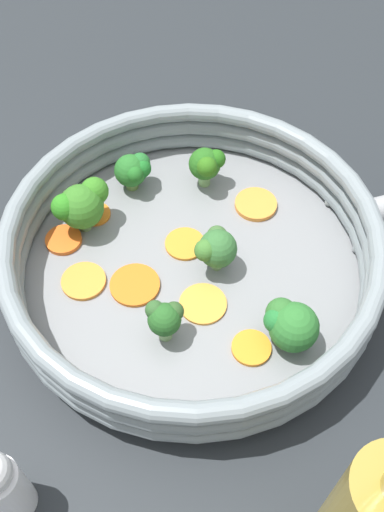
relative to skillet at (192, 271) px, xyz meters
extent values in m
plane|color=#22262A|center=(0.00, 0.00, -0.01)|extent=(4.00, 4.00, 0.00)
cylinder|color=gray|center=(0.00, 0.00, 0.00)|extent=(0.34, 0.34, 0.02)
torus|color=gray|center=(0.00, 0.00, 0.02)|extent=(0.35, 0.35, 0.02)
torus|color=gray|center=(0.00, 0.00, 0.04)|extent=(0.35, 0.35, 0.02)
torus|color=gray|center=(0.00, 0.00, 0.06)|extent=(0.35, 0.35, 0.02)
sphere|color=gray|center=(0.13, 0.10, 0.01)|extent=(0.01, 0.01, 0.01)
sphere|color=gray|center=(0.08, 0.14, 0.01)|extent=(0.01, 0.01, 0.01)
cylinder|color=orange|center=(-0.02, 0.02, 0.01)|extent=(0.06, 0.06, 0.00)
cylinder|color=orange|center=(-0.12, 0.00, 0.01)|extent=(0.03, 0.03, 0.00)
cylinder|color=orange|center=(0.09, -0.05, 0.01)|extent=(0.04, 0.04, 0.00)
cylinder|color=orange|center=(0.03, -0.03, 0.01)|extent=(0.05, 0.05, 0.00)
cylinder|color=orange|center=(0.02, 0.10, 0.01)|extent=(0.06, 0.06, 0.01)
cylinder|color=orange|center=(-0.12, -0.04, 0.01)|extent=(0.05, 0.05, 0.00)
cylinder|color=orange|center=(-0.08, -0.07, 0.01)|extent=(0.06, 0.06, 0.00)
cylinder|color=orange|center=(-0.03, -0.05, 0.01)|extent=(0.07, 0.07, 0.00)
cylinder|color=#84AE6D|center=(0.02, 0.01, 0.02)|extent=(0.01, 0.01, 0.02)
sphere|color=#326730|center=(0.02, 0.01, 0.04)|extent=(0.04, 0.04, 0.04)
sphere|color=#396030|center=(0.01, 0.02, 0.04)|extent=(0.02, 0.02, 0.02)
sphere|color=#3B702C|center=(0.01, 0.00, 0.04)|extent=(0.02, 0.02, 0.02)
cylinder|color=#80AE64|center=(-0.05, 0.10, 0.02)|extent=(0.01, 0.01, 0.02)
sphere|color=#245F1B|center=(-0.05, 0.10, 0.04)|extent=(0.03, 0.03, 0.03)
sphere|color=#2D6716|center=(-0.04, 0.09, 0.05)|extent=(0.02, 0.02, 0.02)
sphere|color=#236316|center=(-0.04, 0.11, 0.04)|extent=(0.02, 0.02, 0.02)
cylinder|color=#67874D|center=(-0.12, -0.02, 0.02)|extent=(0.01, 0.01, 0.02)
sphere|color=#347223|center=(-0.12, -0.02, 0.04)|extent=(0.04, 0.04, 0.04)
sphere|color=#2B7C1C|center=(-0.12, -0.03, 0.05)|extent=(0.03, 0.03, 0.03)
sphere|color=#33781F|center=(-0.11, 0.00, 0.05)|extent=(0.03, 0.03, 0.03)
cylinder|color=#88B26D|center=(0.02, -0.08, 0.02)|extent=(0.01, 0.01, 0.02)
sphere|color=#245921|center=(0.02, -0.08, 0.04)|extent=(0.03, 0.03, 0.03)
sphere|color=#2D5728|center=(0.01, -0.08, 0.04)|extent=(0.02, 0.02, 0.02)
sphere|color=#2C5024|center=(0.03, -0.07, 0.04)|extent=(0.02, 0.02, 0.02)
cylinder|color=olive|center=(-0.11, 0.05, 0.02)|extent=(0.01, 0.01, 0.01)
sphere|color=#246725|center=(-0.11, 0.05, 0.03)|extent=(0.03, 0.03, 0.03)
sphere|color=#1A6822|center=(-0.10, 0.06, 0.04)|extent=(0.02, 0.02, 0.02)
sphere|color=#226629|center=(-0.10, 0.06, 0.04)|extent=(0.02, 0.02, 0.02)
sphere|color=#1F6220|center=(-0.10, 0.05, 0.04)|extent=(0.02, 0.02, 0.02)
cylinder|color=#8DB65D|center=(0.12, -0.02, 0.02)|extent=(0.01, 0.01, 0.01)
sphere|color=#2A6D2B|center=(0.12, -0.02, 0.03)|extent=(0.04, 0.04, 0.04)
sphere|color=#2B6B32|center=(0.10, -0.02, 0.04)|extent=(0.02, 0.02, 0.02)
sphere|color=#226F2F|center=(0.10, -0.03, 0.04)|extent=(0.02, 0.02, 0.02)
sphere|color=#2C6629|center=(0.10, -0.02, 0.04)|extent=(0.03, 0.03, 0.03)
cylinder|color=white|center=(0.00, -0.25, 0.02)|extent=(0.03, 0.03, 0.07)
camera|label=1|loc=(0.18, -0.28, 0.48)|focal=42.00mm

